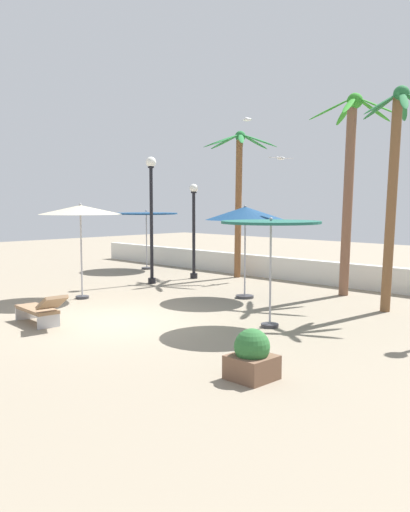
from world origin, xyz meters
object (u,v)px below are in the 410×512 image
Objects in this scene: palm_tree_1 at (350,175)px; patio_umbrella_0 at (146,216)px; palm_tree_2 at (239,182)px; seagull_1 at (247,120)px; lamp_post_0 at (151,207)px; seagull_0 at (281,158)px; patio_umbrella_3 at (245,214)px; patio_umbrella_2 at (271,227)px; lounge_chair_0 at (41,308)px; patio_umbrella_1 at (80,211)px; lamp_post_3 at (194,225)px; palm_tree_0 at (394,176)px; planter at (252,356)px.

patio_umbrella_0 is at bearing -179.03° from palm_tree_1.
palm_tree_2 is 5.50× the size of seagull_1.
seagull_0 reaches higher than lamp_post_0.
lamp_post_0 is at bearing -91.74° from seagull_1.
seagull_0 is at bearing 115.27° from patio_umbrella_3.
patio_umbrella_2 is 5.77m from lounge_chair_0.
lamp_post_3 is (-0.83, 5.47, -0.61)m from patio_umbrella_1.
seagull_0 is (-6.24, 3.29, 0.98)m from palm_tree_0.
lounge_chair_0 is at bearing -68.04° from lamp_post_3.
lamp_post_3 is (-6.21, -0.71, -1.70)m from palm_tree_1.
patio_umbrella_1 is at bearing -148.11° from palm_tree_0.
patio_umbrella_0 is at bearing 171.27° from lamp_post_3.
seagull_1 is 1.20× the size of planter.
palm_tree_2 is at bearing 136.73° from patio_umbrella_2.
lamp_post_3 is at bearing 140.99° from planter.
palm_tree_1 reaches higher than lamp_post_0.
seagull_0 is at bearing 19.14° from patio_umbrella_0.
palm_tree_0 is 4.42× the size of seagull_0.
planter is (1.06, -6.89, -3.22)m from palm_tree_0.
patio_umbrella_0 is 11.90m from patio_umbrella_2.
lamp_post_0 is at bearing -107.81° from palm_tree_2.
patio_umbrella_0 reaches higher than planter.
palm_tree_0 reaches higher than lounge_chair_0.
patio_umbrella_1 is 4.95m from patio_umbrella_3.
patio_umbrella_0 is 5.87m from seagull_1.
patio_umbrella_0 is 3.61m from lamp_post_3.
palm_tree_1 is 9.58m from planter.
patio_umbrella_3 is 4.33m from lamp_post_0.
palm_tree_2 is at bearing 103.34° from lounge_chair_0.
patio_umbrella_2 is at bearing -107.23° from palm_tree_0.
palm_tree_2 is 4.21× the size of seagull_0.
lounge_chair_0 is (-3.97, -3.71, -1.94)m from patio_umbrella_2.
seagull_1 reaches higher than palm_tree_0.
palm_tree_2 is at bearing 172.00° from palm_tree_1.
patio_umbrella_3 is (7.79, -2.43, 0.24)m from patio_umbrella_0.
lamp_post_0 is (-0.92, 3.48, 0.08)m from patio_umbrella_1.
lamp_post_0 is 5.30× the size of planter.
patio_umbrella_0 is at bearing 147.76° from planter.
planter is at bearing -47.91° from patio_umbrella_3.
lounge_chair_0 is at bearing -124.67° from palm_tree_0.
patio_umbrella_1 is 6.51m from patio_umbrella_2.
planter is at bearing -30.70° from lamp_post_0.
patio_umbrella_1 reaches higher than patio_umbrella_2.
palm_tree_1 reaches higher than lounge_chair_0.
patio_umbrella_3 is 0.63× the size of lamp_post_0.
seagull_1 is (-0.77, 8.42, 3.61)m from patio_umbrella_1.
patio_umbrella_2 is at bearing -18.39° from lamp_post_0.
patio_umbrella_2 is at bearing -40.20° from patio_umbrella_3.
palm_tree_0 reaches higher than palm_tree_2.
patio_umbrella_3 is 4.77m from palm_tree_2.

